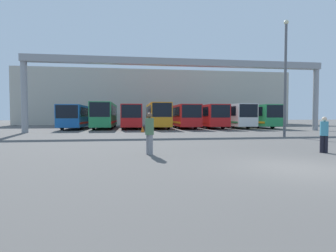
{
  "coord_description": "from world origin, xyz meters",
  "views": [
    {
      "loc": [
        -5.28,
        -7.51,
        1.66
      ],
      "look_at": [
        -1.07,
        22.5,
        0.49
      ],
      "focal_mm": 28.0,
      "sensor_mm": 36.0,
      "label": 1
    }
  ],
  "objects_px": {
    "bus_slot_7": "(253,115)",
    "lamp_post": "(285,74)",
    "bus_slot_2": "(131,115)",
    "bus_slot_0": "(77,116)",
    "bus_slot_4": "(182,115)",
    "bus_slot_5": "(208,115)",
    "bus_slot_6": "(231,115)",
    "bus_slot_3": "(158,114)",
    "pedestrian_mid_right": "(324,134)",
    "bus_slot_1": "(105,114)",
    "traffic_cone": "(143,129)",
    "pedestrian_near_center": "(150,132)"
  },
  "relations": [
    {
      "from": "bus_slot_2",
      "to": "traffic_cone",
      "type": "bearing_deg",
      "value": -82.49
    },
    {
      "from": "pedestrian_mid_right",
      "to": "lamp_post",
      "type": "xyz_separation_m",
      "value": [
        3.5,
        8.68,
        4.11
      ]
    },
    {
      "from": "bus_slot_3",
      "to": "lamp_post",
      "type": "xyz_separation_m",
      "value": [
        8.56,
        -15.83,
        3.08
      ]
    },
    {
      "from": "bus_slot_5",
      "to": "pedestrian_mid_right",
      "type": "bearing_deg",
      "value": -94.55
    },
    {
      "from": "bus_slot_5",
      "to": "bus_slot_0",
      "type": "bearing_deg",
      "value": 179.39
    },
    {
      "from": "bus_slot_2",
      "to": "bus_slot_3",
      "type": "xyz_separation_m",
      "value": [
        3.51,
        -0.15,
        0.13
      ]
    },
    {
      "from": "bus_slot_2",
      "to": "pedestrian_near_center",
      "type": "relative_size",
      "value": 5.92
    },
    {
      "from": "bus_slot_7",
      "to": "lamp_post",
      "type": "height_order",
      "value": "lamp_post"
    },
    {
      "from": "bus_slot_1",
      "to": "lamp_post",
      "type": "height_order",
      "value": "lamp_post"
    },
    {
      "from": "bus_slot_3",
      "to": "lamp_post",
      "type": "relative_size",
      "value": 1.12
    },
    {
      "from": "bus_slot_3",
      "to": "pedestrian_mid_right",
      "type": "distance_m",
      "value": 25.05
    },
    {
      "from": "pedestrian_mid_right",
      "to": "bus_slot_4",
      "type": "bearing_deg",
      "value": 118.09
    },
    {
      "from": "pedestrian_mid_right",
      "to": "traffic_cone",
      "type": "xyz_separation_m",
      "value": [
        -7.45,
        16.12,
        -0.54
      ]
    },
    {
      "from": "bus_slot_7",
      "to": "bus_slot_4",
      "type": "bearing_deg",
      "value": 178.72
    },
    {
      "from": "bus_slot_3",
      "to": "pedestrian_mid_right",
      "type": "bearing_deg",
      "value": -78.33
    },
    {
      "from": "bus_slot_3",
      "to": "bus_slot_7",
      "type": "relative_size",
      "value": 0.86
    },
    {
      "from": "bus_slot_2",
      "to": "pedestrian_mid_right",
      "type": "distance_m",
      "value": 26.12
    },
    {
      "from": "bus_slot_1",
      "to": "bus_slot_3",
      "type": "distance_m",
      "value": 7.1
    },
    {
      "from": "bus_slot_6",
      "to": "bus_slot_7",
      "type": "relative_size",
      "value": 0.97
    },
    {
      "from": "bus_slot_5",
      "to": "pedestrian_mid_right",
      "type": "height_order",
      "value": "bus_slot_5"
    },
    {
      "from": "bus_slot_6",
      "to": "bus_slot_1",
      "type": "bearing_deg",
      "value": 178.9
    },
    {
      "from": "bus_slot_7",
      "to": "pedestrian_mid_right",
      "type": "height_order",
      "value": "bus_slot_7"
    },
    {
      "from": "bus_slot_2",
      "to": "bus_slot_0",
      "type": "bearing_deg",
      "value": 178.34
    },
    {
      "from": "bus_slot_6",
      "to": "pedestrian_near_center",
      "type": "distance_m",
      "value": 27.95
    },
    {
      "from": "bus_slot_0",
      "to": "bus_slot_6",
      "type": "xyz_separation_m",
      "value": [
        21.09,
        0.3,
        0.13
      ]
    },
    {
      "from": "bus_slot_1",
      "to": "bus_slot_6",
      "type": "xyz_separation_m",
      "value": [
        17.57,
        -0.34,
        -0.06
      ]
    },
    {
      "from": "bus_slot_7",
      "to": "bus_slot_1",
      "type": "bearing_deg",
      "value": 179.56
    },
    {
      "from": "traffic_cone",
      "to": "lamp_post",
      "type": "xyz_separation_m",
      "value": [
        10.95,
        -7.44,
        4.65
      ]
    },
    {
      "from": "bus_slot_7",
      "to": "pedestrian_near_center",
      "type": "xyz_separation_m",
      "value": [
        -16.81,
        -24.74,
        -0.84
      ]
    },
    {
      "from": "bus_slot_4",
      "to": "bus_slot_5",
      "type": "distance_m",
      "value": 3.63
    },
    {
      "from": "traffic_cone",
      "to": "bus_slot_1",
      "type": "bearing_deg",
      "value": 116.33
    },
    {
      "from": "bus_slot_3",
      "to": "pedestrian_near_center",
      "type": "bearing_deg",
      "value": -96.57
    },
    {
      "from": "bus_slot_0",
      "to": "bus_slot_7",
      "type": "bearing_deg",
      "value": 1.1
    },
    {
      "from": "bus_slot_5",
      "to": "bus_slot_7",
      "type": "height_order",
      "value": "bus_slot_7"
    },
    {
      "from": "bus_slot_2",
      "to": "lamp_post",
      "type": "bearing_deg",
      "value": -52.92
    },
    {
      "from": "bus_slot_4",
      "to": "traffic_cone",
      "type": "bearing_deg",
      "value": -121.99
    },
    {
      "from": "bus_slot_5",
      "to": "lamp_post",
      "type": "height_order",
      "value": "lamp_post"
    },
    {
      "from": "pedestrian_near_center",
      "to": "traffic_cone",
      "type": "distance_m",
      "value": 15.54
    },
    {
      "from": "bus_slot_4",
      "to": "pedestrian_near_center",
      "type": "bearing_deg",
      "value": -104.09
    },
    {
      "from": "bus_slot_1",
      "to": "lamp_post",
      "type": "relative_size",
      "value": 1.34
    },
    {
      "from": "pedestrian_mid_right",
      "to": "bus_slot_2",
      "type": "bearing_deg",
      "value": 133.8
    },
    {
      "from": "bus_slot_5",
      "to": "bus_slot_2",
      "type": "bearing_deg",
      "value": -179.91
    },
    {
      "from": "bus_slot_6",
      "to": "traffic_cone",
      "type": "height_order",
      "value": "bus_slot_6"
    },
    {
      "from": "bus_slot_4",
      "to": "lamp_post",
      "type": "relative_size",
      "value": 1.35
    },
    {
      "from": "bus_slot_5",
      "to": "bus_slot_6",
      "type": "xyz_separation_m",
      "value": [
        3.51,
        0.48,
        0.06
      ]
    },
    {
      "from": "bus_slot_0",
      "to": "traffic_cone",
      "type": "bearing_deg",
      "value": -46.99
    },
    {
      "from": "pedestrian_mid_right",
      "to": "bus_slot_7",
      "type": "bearing_deg",
      "value": 95.08
    },
    {
      "from": "bus_slot_3",
      "to": "bus_slot_5",
      "type": "xyz_separation_m",
      "value": [
        7.03,
        0.17,
        -0.1
      ]
    },
    {
      "from": "bus_slot_2",
      "to": "lamp_post",
      "type": "height_order",
      "value": "lamp_post"
    },
    {
      "from": "bus_slot_3",
      "to": "bus_slot_6",
      "type": "xyz_separation_m",
      "value": [
        10.54,
        0.65,
        -0.05
      ]
    }
  ]
}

